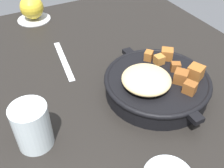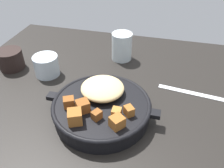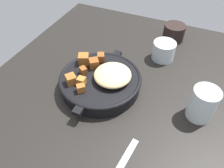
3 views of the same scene
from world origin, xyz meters
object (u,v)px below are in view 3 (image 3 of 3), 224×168
object	(u,v)px
water_glass_short	(164,51)
coffee_mug_dark	(174,33)
cast_iron_skillet	(101,80)
water_glass_tall	(203,104)

from	to	relation	value
water_glass_short	coffee_mug_dark	distance (cm)	13.44
coffee_mug_dark	cast_iron_skillet	bearing A→B (deg)	-22.08
water_glass_tall	coffee_mug_dark	bearing A→B (deg)	-156.62
cast_iron_skillet	water_glass_short	bearing A→B (deg)	148.27
cast_iron_skillet	water_glass_short	world-z (taller)	cast_iron_skillet
water_glass_short	coffee_mug_dark	bearing A→B (deg)	177.04
water_glass_short	coffee_mug_dark	xyz separation A→B (cm)	(-13.42, 0.69, -0.08)
water_glass_short	water_glass_tall	xyz separation A→B (cm)	(21.19, 15.66, 1.54)
water_glass_short	water_glass_tall	world-z (taller)	water_glass_tall
cast_iron_skillet	coffee_mug_dark	size ratio (longest dim) A/B	3.58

